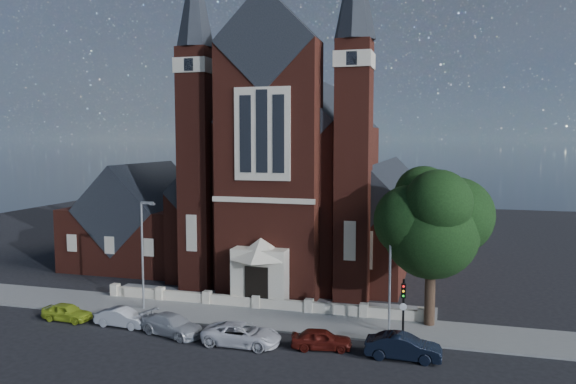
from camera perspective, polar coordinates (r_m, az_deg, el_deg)
name	(u,v)px	position (r m, az deg, el deg)	size (l,w,h in m)	color
ground	(288,281)	(50.59, -0.03, -9.05)	(120.00, 120.00, 0.00)	black
pavement_strip	(248,317)	(40.98, -4.12, -12.55)	(60.00, 5.00, 0.12)	slate
forecourt_paving	(265,301)	(44.60, -2.34, -11.04)	(26.00, 3.00, 0.14)	slate
forecourt_wall	(257,309)	(42.78, -3.19, -11.77)	(24.00, 0.40, 0.90)	beige
church	(309,183)	(56.85, 2.14, 0.92)	(20.01, 34.90, 29.20)	#511F15
parish_hall	(144,224)	(58.72, -14.44, -3.21)	(12.00, 12.20, 10.24)	#511F15
street_tree	(433,225)	(38.29, 14.51, -3.27)	(6.40, 6.60, 10.70)	black
street_lamp_left	(143,249)	(42.68, -14.48, -5.61)	(1.16, 0.22, 8.09)	gray
street_lamp_right	(392,263)	(37.17, 10.47, -7.15)	(1.16, 0.22, 8.09)	gray
traffic_signal	(403,302)	(36.08, 11.65, -10.86)	(0.28, 0.42, 4.00)	black
car_lime_van	(67,312)	(42.81, -21.53, -11.28)	(1.44, 3.58, 1.22)	#9EB624
car_silver_a	(122,317)	(40.37, -16.47, -12.13)	(1.30, 3.73, 1.23)	#AAADB1
car_silver_b	(172,325)	(37.95, -11.68, -13.08)	(1.84, 4.53, 1.32)	#A2A4A9
car_white_suv	(242,334)	(35.61, -4.71, -14.21)	(2.25, 4.88, 1.36)	silver
car_dark_red	(321,339)	(34.94, 3.42, -14.69)	(1.47, 3.66, 1.25)	#4C120D
car_navy	(403,347)	(34.07, 11.63, -15.16)	(1.51, 4.34, 1.43)	black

